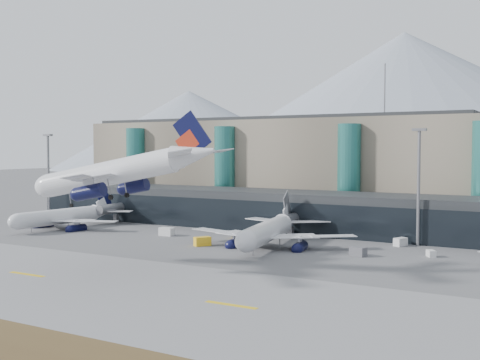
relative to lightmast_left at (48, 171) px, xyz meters
The scene contains 18 objects.
ground 92.91m from the lightmast_left, 29.36° to the right, with size 900.00×900.00×0.00m, color #515154.
runway_strip 101.03m from the lightmast_left, 36.87° to the right, with size 400.00×40.00×0.04m, color slate.
runway_markings 101.03m from the lightmast_left, 36.87° to the right, with size 128.00×1.00×0.02m.
concourse 81.54m from the lightmast_left, ahead, with size 170.00×27.00×10.00m.
terminal_main 71.07m from the lightmast_left, 39.29° to the left, with size 130.00×30.00×31.00m.
teal_towers 71.19m from the lightmast_left, 24.05° to the left, with size 116.40×19.40×46.00m.
lightmast_left is the anchor object (origin of this frame).
lightmast_mid 110.04m from the lightmast_left, ahead, with size 3.00×1.20×25.60m.
hero_jet 86.09m from the lightmast_left, 33.74° to the right, with size 38.22×37.97×12.37m.
jet_parked_left 26.84m from the lightmast_left, 30.28° to the right, with size 35.75×35.17×11.54m.
jet_parked_mid 83.55m from the lightmast_left, ahead, with size 38.40×39.05×12.59m.
veh_a 56.12m from the lightmast_left, 12.54° to the right, with size 3.52×1.98×1.98m, color silver.
veh_b 71.58m from the lightmast_left, ahead, with size 2.59×1.59×1.49m, color gold.
veh_c 104.79m from the lightmast_left, ahead, with size 3.27×1.72×1.82m, color #525257.
veh_d 107.64m from the lightmast_left, ahead, with size 3.10×1.66×1.77m, color silver.
veh_f 20.34m from the lightmast_left, 44.41° to the right, with size 3.67×1.94×2.05m, color #525257.
veh_g 116.66m from the lightmast_left, ahead, with size 2.26×1.32×1.32m, color silver.
veh_h 73.33m from the lightmast_left, 16.33° to the right, with size 3.52×1.85×1.95m, color gold.
Camera 1 is at (60.94, -84.16, 21.21)m, focal length 45.00 mm.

